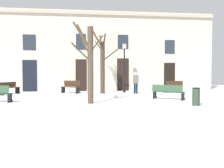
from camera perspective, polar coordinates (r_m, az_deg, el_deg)
The scene contains 11 objects.
ground_plane at distance 14.17m, azimuth 0.86°, elevation -3.88°, with size 31.44×31.44×0.00m, color white.
building_facade at distance 22.34m, azimuth -2.27°, elevation 7.31°, with size 19.65×0.60×6.73m.
tree_foreground at distance 13.36m, azimuth -4.93°, elevation 4.91°, with size 1.65×1.63×4.25m.
tree_near_facade at distance 19.56m, azimuth -2.12°, elevation 4.47°, with size 1.95×2.15×4.84m.
streetlamp at distance 20.50m, azimuth 2.71°, elevation 4.75°, with size 0.30×0.30×3.86m.
litter_bin at distance 13.16m, azimuth 17.88°, elevation -2.62°, with size 0.39×0.39×0.86m.
bench_by_litter_bin at distance 15.56m, azimuth 12.10°, elevation -1.65°, with size 1.66×1.63×0.87m.
bench_facing_shops at distance 21.03m, azimuth 13.23°, elevation -0.50°, with size 1.78×1.12×0.91m.
bench_near_lamp at distance 20.07m, azimuth -21.54°, elevation -0.75°, with size 1.15×1.82×0.89m.
bench_near_center_tree at distance 19.99m, azimuth -8.98°, elevation -0.60°, with size 1.48×1.30×0.95m.
person_strolling at distance 19.44m, azimuth 5.21°, elevation 0.50°, with size 0.42×0.30×1.60m.
Camera 1 is at (-2.06, -13.92, 1.63)m, focal length 41.87 mm.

